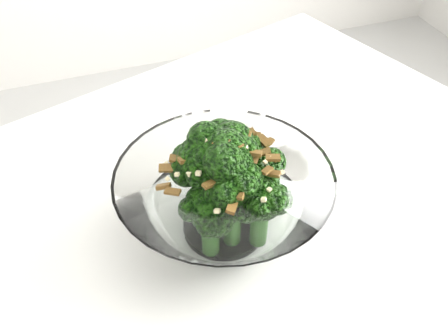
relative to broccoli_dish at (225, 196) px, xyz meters
name	(u,v)px	position (x,y,z in m)	size (l,w,h in m)	color
broccoli_dish	(225,196)	(0.00, 0.00, 0.00)	(0.23, 0.23, 0.14)	white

